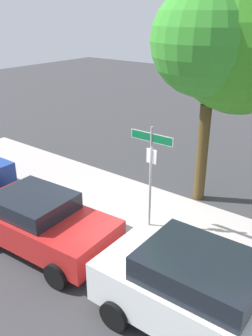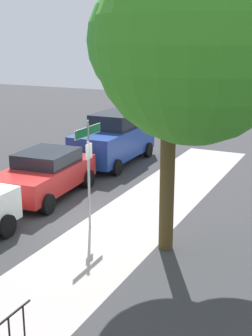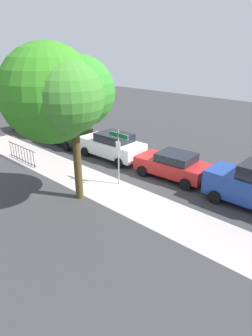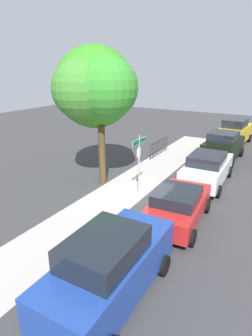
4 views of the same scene
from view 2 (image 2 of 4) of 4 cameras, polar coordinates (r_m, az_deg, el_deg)
ground_plane at (r=14.07m, az=-4.95°, el=-6.19°), size 60.00×60.00×0.00m
sidewalk_strip at (r=11.89m, az=-4.41°, el=-10.47°), size 24.00×2.60×0.00m
street_sign at (r=12.88m, az=-4.56°, el=1.67°), size 1.35×0.07×3.06m
shade_tree at (r=10.73m, az=7.51°, el=14.70°), size 4.82×4.88×7.23m
car_blue at (r=19.82m, az=-1.42°, el=3.56°), size 4.67×2.06×2.11m
car_red at (r=15.98m, az=-9.77°, el=-0.65°), size 4.21×2.31×1.52m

